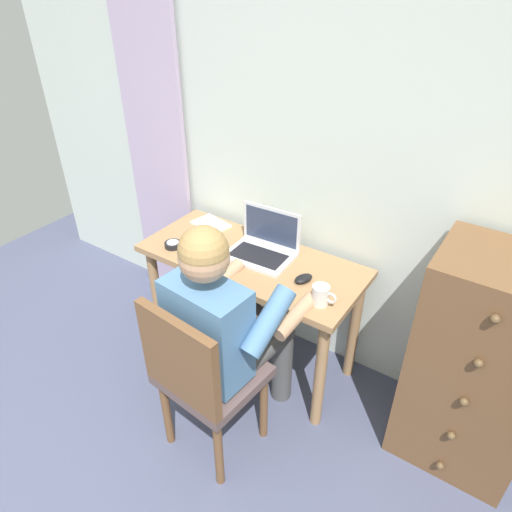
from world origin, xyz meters
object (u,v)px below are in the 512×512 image
object	(u,v)px
chair	(201,375)
person_seated	(228,322)
coffee_mug	(321,295)
dresser	(477,366)
computer_mouse	(303,279)
laptop	(264,246)
desk	(251,276)
desk_clock	(173,245)
notebook_pad	(211,224)

from	to	relation	value
chair	person_seated	world-z (taller)	person_seated
person_seated	coffee_mug	world-z (taller)	person_seated
dresser	computer_mouse	bearing A→B (deg)	-174.18
person_seated	laptop	bearing A→B (deg)	106.27
laptop	coffee_mug	xyz separation A→B (m)	(0.44, -0.21, -0.00)
desk	person_seated	distance (m)	0.50
laptop	coffee_mug	distance (m)	0.49
person_seated	computer_mouse	world-z (taller)	person_seated
person_seated	coffee_mug	bearing A→B (deg)	46.94
desk	chair	distance (m)	0.66
laptop	desk_clock	xyz separation A→B (m)	(-0.45, -0.22, -0.04)
chair	person_seated	xyz separation A→B (m)	(0.01, 0.18, 0.18)
laptop	desk_clock	bearing A→B (deg)	-154.01
chair	computer_mouse	size ratio (longest dim) A/B	8.98
desk	computer_mouse	bearing A→B (deg)	-5.31
notebook_pad	coffee_mug	world-z (taller)	coffee_mug
dresser	coffee_mug	size ratio (longest dim) A/B	9.08
desk	person_seated	xyz separation A→B (m)	(0.19, -0.45, 0.09)
person_seated	dresser	bearing A→B (deg)	27.45
dresser	laptop	world-z (taller)	dresser
desk	chair	size ratio (longest dim) A/B	1.34
notebook_pad	dresser	bearing A→B (deg)	8.59
chair	person_seated	size ratio (longest dim) A/B	0.74
desk	laptop	world-z (taller)	laptop
person_seated	chair	bearing A→B (deg)	-94.51
coffee_mug	desk	bearing A→B (deg)	163.97
computer_mouse	notebook_pad	xyz separation A→B (m)	(-0.73, 0.19, -0.01)
coffee_mug	person_seated	bearing A→B (deg)	-133.06
laptop	computer_mouse	world-z (taller)	laptop
chair	desk_clock	xyz separation A→B (m)	(-0.58, 0.48, 0.22)
desk_clock	dresser	bearing A→B (deg)	7.39
desk_clock	coffee_mug	size ratio (longest dim) A/B	0.75
computer_mouse	dresser	bearing A→B (deg)	27.03
chair	coffee_mug	world-z (taller)	chair
dresser	laptop	xyz separation A→B (m)	(-1.12, 0.01, 0.22)
desk	notebook_pad	size ratio (longest dim) A/B	5.73
laptop	computer_mouse	distance (m)	0.31
notebook_pad	coffee_mug	size ratio (longest dim) A/B	1.75
desk	person_seated	world-z (taller)	person_seated
chair	desk_clock	world-z (taller)	chair
dresser	desk_clock	bearing A→B (deg)	-172.61
desk	chair	world-z (taller)	chair
coffee_mug	computer_mouse	bearing A→B (deg)	144.07
person_seated	laptop	xyz separation A→B (m)	(-0.15, 0.52, 0.08)
coffee_mug	chair	bearing A→B (deg)	-121.73
desk	chair	xyz separation A→B (m)	(0.17, -0.63, -0.09)
person_seated	desk_clock	distance (m)	0.67
desk_clock	notebook_pad	xyz separation A→B (m)	(0.02, 0.30, -0.01)
computer_mouse	chair	bearing A→B (deg)	-83.62
dresser	laptop	bearing A→B (deg)	179.27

